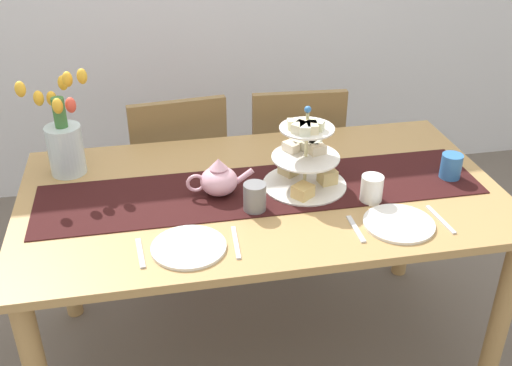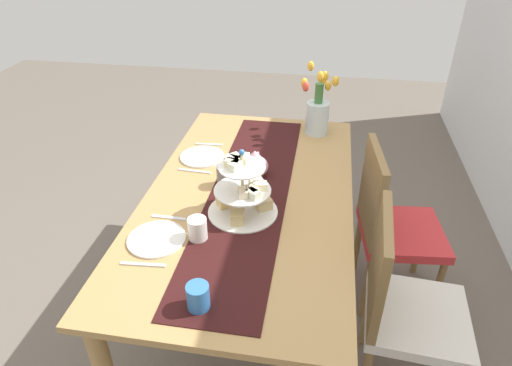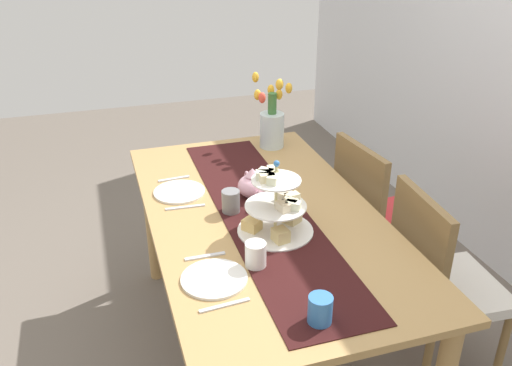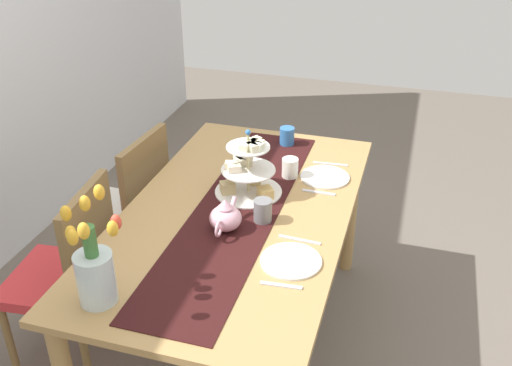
# 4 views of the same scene
# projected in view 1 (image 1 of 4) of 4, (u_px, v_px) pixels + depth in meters

# --- Properties ---
(ground_plane) EXTENTS (8.00, 8.00, 0.00)m
(ground_plane) POSITION_uv_depth(u_px,v_px,m) (261.00, 351.00, 2.51)
(ground_plane) COLOR #6B6056
(dining_table) EXTENTS (1.69, 0.93, 0.78)m
(dining_table) POSITION_uv_depth(u_px,v_px,m) (262.00, 216.00, 2.18)
(dining_table) COLOR tan
(dining_table) RESTS_ON ground_plane
(chair_left) EXTENTS (0.46, 0.46, 0.91)m
(chair_left) POSITION_uv_depth(u_px,v_px,m) (178.00, 173.00, 2.81)
(chair_left) COLOR olive
(chair_left) RESTS_ON ground_plane
(chair_right) EXTENTS (0.45, 0.45, 0.91)m
(chair_right) POSITION_uv_depth(u_px,v_px,m) (293.00, 163.00, 2.91)
(chair_right) COLOR olive
(chair_right) RESTS_ON ground_plane
(table_runner) EXTENTS (1.57, 0.35, 0.00)m
(table_runner) POSITION_uv_depth(u_px,v_px,m) (262.00, 190.00, 2.13)
(table_runner) COLOR black
(table_runner) RESTS_ON dining_table
(tiered_cake_stand) EXTENTS (0.30, 0.30, 0.30)m
(tiered_cake_stand) POSITION_uv_depth(u_px,v_px,m) (306.00, 159.00, 2.10)
(tiered_cake_stand) COLOR beige
(tiered_cake_stand) RESTS_ON table_runner
(teapot) EXTENTS (0.24, 0.13, 0.14)m
(teapot) POSITION_uv_depth(u_px,v_px,m) (219.00, 180.00, 2.07)
(teapot) COLOR #E5A8BC
(teapot) RESTS_ON table_runner
(tulip_vase) EXTENTS (0.23, 0.20, 0.40)m
(tulip_vase) POSITION_uv_depth(u_px,v_px,m) (64.00, 140.00, 2.18)
(tulip_vase) COLOR silver
(tulip_vase) RESTS_ON dining_table
(dinner_plate_left) EXTENTS (0.23, 0.23, 0.01)m
(dinner_plate_left) POSITION_uv_depth(u_px,v_px,m) (189.00, 247.00, 1.82)
(dinner_plate_left) COLOR white
(dinner_plate_left) RESTS_ON dining_table
(fork_left) EXTENTS (0.03, 0.15, 0.01)m
(fork_left) POSITION_uv_depth(u_px,v_px,m) (140.00, 253.00, 1.80)
(fork_left) COLOR silver
(fork_left) RESTS_ON dining_table
(knife_left) EXTENTS (0.02, 0.17, 0.01)m
(knife_left) POSITION_uv_depth(u_px,v_px,m) (236.00, 242.00, 1.84)
(knife_left) COLOR silver
(knife_left) RESTS_ON dining_table
(dinner_plate_right) EXTENTS (0.23, 0.23, 0.01)m
(dinner_plate_right) POSITION_uv_depth(u_px,v_px,m) (399.00, 224.00, 1.93)
(dinner_plate_right) COLOR white
(dinner_plate_right) RESTS_ON dining_table
(fork_right) EXTENTS (0.02, 0.15, 0.01)m
(fork_right) POSITION_uv_depth(u_px,v_px,m) (356.00, 229.00, 1.91)
(fork_right) COLOR silver
(fork_right) RESTS_ON dining_table
(knife_right) EXTENTS (0.03, 0.17, 0.01)m
(knife_right) POSITION_uv_depth(u_px,v_px,m) (441.00, 219.00, 1.96)
(knife_right) COLOR silver
(knife_right) RESTS_ON dining_table
(mug_grey) EXTENTS (0.08, 0.08, 0.09)m
(mug_grey) POSITION_uv_depth(u_px,v_px,m) (255.00, 197.00, 1.99)
(mug_grey) COLOR slate
(mug_grey) RESTS_ON table_runner
(mug_white_text) EXTENTS (0.08, 0.08, 0.09)m
(mug_white_text) POSITION_uv_depth(u_px,v_px,m) (372.00, 189.00, 2.04)
(mug_white_text) COLOR white
(mug_white_text) RESTS_ON dining_table
(mug_orange) EXTENTS (0.08, 0.08, 0.09)m
(mug_orange) POSITION_uv_depth(u_px,v_px,m) (451.00, 166.00, 2.18)
(mug_orange) COLOR #3370B7
(mug_orange) RESTS_ON dining_table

